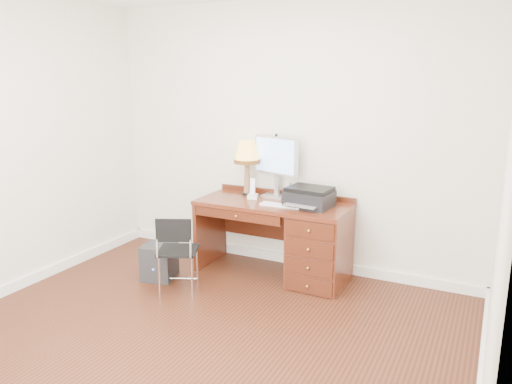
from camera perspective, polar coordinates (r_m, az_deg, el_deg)
The scene contains 12 objects.
ground at distance 4.04m, azimuth -6.66°, elevation -16.05°, with size 4.00×4.00×0.00m, color #34160B.
room_shell at distance 4.50m, azimuth -2.23°, elevation -12.04°, with size 4.00×4.00×4.00m.
desk at distance 4.89m, azimuth 5.42°, elevation -5.39°, with size 1.50×0.67×0.75m.
monitor at distance 5.07m, azimuth 2.20°, elevation 3.80°, with size 0.53×0.24×0.62m.
keyboard at distance 4.77m, azimuth 2.86°, elevation -1.52°, with size 0.40×0.12×0.02m, color white.
mouse_pad at distance 4.81m, azimuth 3.70°, elevation -1.32°, with size 0.22×0.22×0.04m.
printer at distance 4.76m, azimuth 6.13°, elevation -0.57°, with size 0.45×0.37×0.19m.
leg_lamp at distance 5.14m, azimuth -1.02°, elevation 4.21°, with size 0.28×0.28×0.56m.
phone at distance 5.03m, azimuth -0.38°, elevation -0.08°, with size 0.12×0.12×0.21m.
pen_cup at distance 5.06m, azimuth 3.93°, elevation -0.17°, with size 0.08×0.08×0.10m, color black.
chair at distance 4.62m, azimuth -9.34°, elevation -6.15°, with size 0.46×0.47×0.74m.
equipment_box at distance 5.06m, azimuth -11.00°, elevation -7.80°, with size 0.30×0.30×0.35m, color black.
Camera 1 is at (1.95, -2.94, 1.97)m, focal length 35.00 mm.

